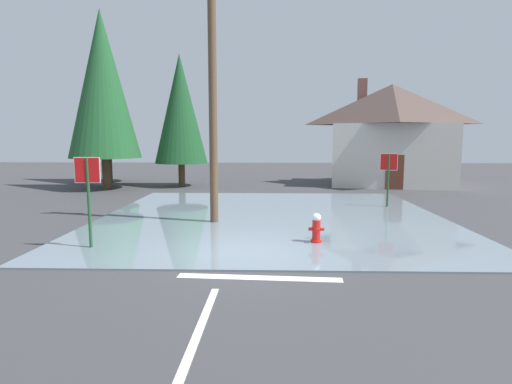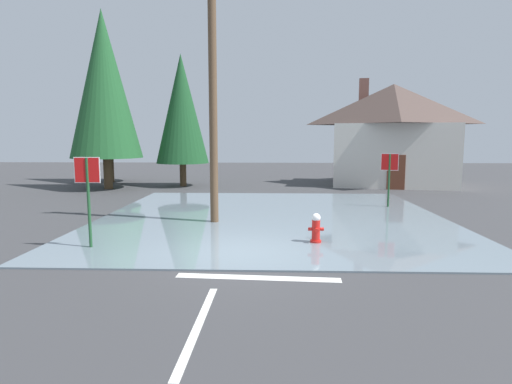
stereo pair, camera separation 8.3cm
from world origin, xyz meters
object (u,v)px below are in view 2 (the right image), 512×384
fire_hydrant (316,229)px  pine_tree_short_left (107,96)px  stop_sign_near (88,184)px  pine_tree_tall_left (104,85)px  pine_tree_mid_left (182,109)px  utility_pole (213,87)px  house (392,133)px  stop_sign_far (389,169)px

fire_hydrant → pine_tree_short_left: bearing=126.6°
stop_sign_near → pine_tree_tall_left: size_ratio=0.24×
pine_tree_short_left → pine_tree_tall_left: bearing=-70.6°
stop_sign_near → pine_tree_short_left: 18.47m
stop_sign_near → pine_tree_mid_left: pine_tree_mid_left is taller
stop_sign_near → utility_pole: 5.42m
fire_hydrant → pine_tree_tall_left: size_ratio=0.09×
utility_pole → pine_tree_mid_left: (-3.44, 11.22, 0.02)m
pine_tree_tall_left → pine_tree_mid_left: 4.55m
pine_tree_tall_left → pine_tree_short_left: pine_tree_tall_left is taller
house → pine_tree_short_left: (-18.45, 0.93, 2.46)m
pine_tree_mid_left → fire_hydrant: bearing=-64.5°
stop_sign_far → pine_tree_short_left: bearing=147.8°
stop_sign_near → house: 20.40m
fire_hydrant → stop_sign_far: size_ratio=0.38×
stop_sign_near → fire_hydrant: stop_sign_near is taller
stop_sign_near → fire_hydrant: 6.29m
pine_tree_mid_left → stop_sign_far: bearing=-36.5°
stop_sign_far → pine_tree_tall_left: 16.36m
utility_pole → house: bearing=52.6°
fire_hydrant → pine_tree_tall_left: pine_tree_tall_left is taller
stop_sign_far → pine_tree_mid_left: size_ratio=0.29×
house → pine_tree_tall_left: pine_tree_tall_left is taller
pine_tree_short_left → fire_hydrant: bearing=-53.4°
pine_tree_short_left → utility_pole: bearing=-56.7°
pine_tree_mid_left → pine_tree_short_left: pine_tree_short_left is taller
pine_tree_tall_left → fire_hydrant: bearing=-49.3°
stop_sign_near → utility_pole: utility_pole is taller
house → pine_tree_short_left: bearing=177.1°
pine_tree_short_left → stop_sign_far: bearing=-32.2°
house → pine_tree_short_left: size_ratio=0.87×
stop_sign_far → house: (2.61, 9.03, 1.62)m
pine_tree_tall_left → pine_tree_mid_left: (4.09, 1.53, -1.28)m
pine_tree_mid_left → house: bearing=5.7°
pine_tree_tall_left → pine_tree_short_left: bearing=109.4°
pine_tree_tall_left → utility_pole: bearing=-52.1°
pine_tree_tall_left → stop_sign_near: bearing=-70.6°
fire_hydrant → pine_tree_mid_left: 16.11m
stop_sign_far → stop_sign_near: bearing=-144.4°
stop_sign_near → pine_tree_tall_left: 14.66m
stop_sign_near → house: (12.46, 16.08, 1.52)m
stop_sign_far → pine_tree_short_left: (-15.84, 9.97, 4.08)m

